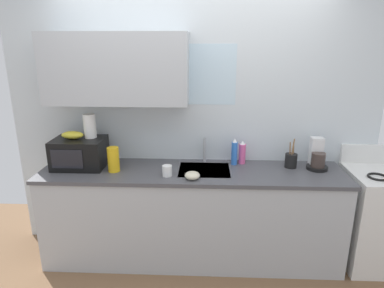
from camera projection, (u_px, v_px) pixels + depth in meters
The scene contains 14 objects.
kitchen_wall_assembly at pixel (178, 112), 3.22m from camera, with size 3.52×0.42×2.50m.
counter_unit at pixel (192, 214), 3.19m from camera, with size 2.75×0.63×0.90m.
sink_faucet at pixel (205, 150), 3.25m from camera, with size 0.03×0.03×0.24m, color #B2B5BA.
stove_range at pixel (378, 218), 3.12m from camera, with size 0.60×0.60×1.08m.
microwave at pixel (80, 153), 3.11m from camera, with size 0.46×0.35×0.27m.
banana_bunch at pixel (72, 135), 3.06m from camera, with size 0.20×0.11×0.07m, color gold.
paper_towel_roll at pixel (90, 126), 3.08m from camera, with size 0.11×0.11×0.22m, color white.
coffee_maker at pixel (317, 157), 3.08m from camera, with size 0.19×0.21×0.28m.
dish_soap_bottle_blue at pixel (234, 152), 3.17m from camera, with size 0.06×0.06×0.25m.
dish_soap_bottle_pink at pixel (242, 153), 3.21m from camera, with size 0.07×0.07×0.23m.
cereal_canister at pixel (113, 159), 3.01m from camera, with size 0.10×0.10×0.22m, color gold.
mug_white at pixel (167, 171), 2.92m from camera, with size 0.08×0.08×0.10m, color white.
utensil_crock at pixel (291, 160), 3.11m from camera, with size 0.11×0.11×0.28m.
small_bowl at pixel (192, 175), 2.86m from camera, with size 0.13×0.13×0.07m, color beige.
Camera 1 is at (0.13, -2.85, 2.02)m, focal length 31.61 mm.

